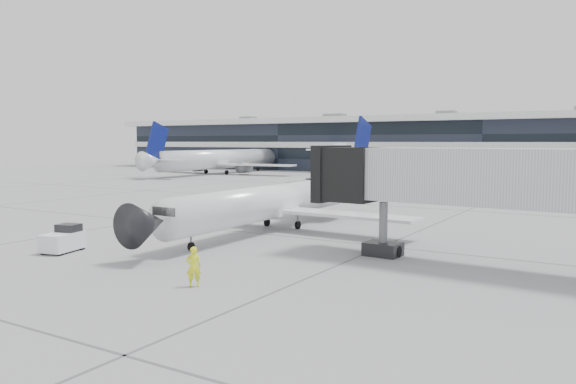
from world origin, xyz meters
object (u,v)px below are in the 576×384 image
Objects in this scene: ramp_worker at (194,267)px; baggage_tug at (63,240)px; jet_bridge at (519,179)px; regional_jet at (275,200)px.

ramp_worker reaches higher than baggage_tug.
jet_bridge reaches higher than baggage_tug.
regional_jet is at bearing 52.86° from baggage_tug.
ramp_worker is 11.59m from baggage_tug.
ramp_worker is at bearing -70.50° from regional_jet.
regional_jet is 1.38× the size of jet_bridge.
jet_bridge is 7.22× the size of baggage_tug.
jet_bridge is at bearing -17.27° from regional_jet.
regional_jet is 16.12m from ramp_worker.
baggage_tug is (-5.86, -13.04, -1.39)m from regional_jet.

